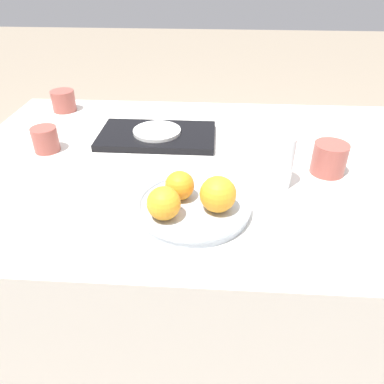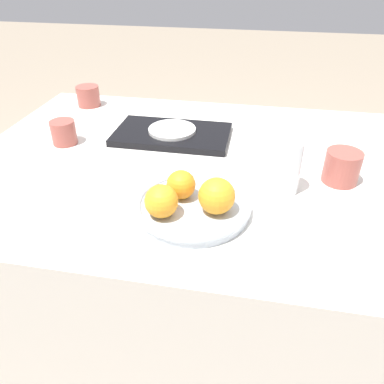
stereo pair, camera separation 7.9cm
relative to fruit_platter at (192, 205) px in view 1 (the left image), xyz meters
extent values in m
plane|color=gray|center=(0.08, 0.23, -0.72)|extent=(12.00, 12.00, 0.00)
cube|color=silver|center=(0.08, 0.23, -0.37)|extent=(1.48, 0.90, 0.71)
cylinder|color=#B2BCC6|center=(0.00, 0.00, 0.00)|extent=(0.25, 0.25, 0.02)
torus|color=#B2BCC6|center=(0.00, 0.00, 0.01)|extent=(0.26, 0.26, 0.02)
sphere|color=orange|center=(0.05, -0.02, 0.04)|extent=(0.08, 0.08, 0.08)
sphere|color=orange|center=(-0.03, 0.02, 0.04)|extent=(0.06, 0.06, 0.06)
sphere|color=orange|center=(-0.05, -0.05, 0.04)|extent=(0.07, 0.07, 0.07)
cylinder|color=silver|center=(0.19, 0.12, 0.05)|extent=(0.07, 0.07, 0.13)
cube|color=black|center=(-0.13, 0.36, 0.00)|extent=(0.34, 0.20, 0.02)
cylinder|color=silver|center=(-0.13, 0.36, 0.01)|extent=(0.14, 0.14, 0.01)
cylinder|color=#9E4C42|center=(-0.43, 0.26, 0.02)|extent=(0.07, 0.07, 0.07)
cylinder|color=#9E4C42|center=(-0.49, 0.57, 0.02)|extent=(0.08, 0.08, 0.07)
cylinder|color=#9E4C42|center=(0.33, 0.19, 0.03)|extent=(0.09, 0.09, 0.08)
cube|color=silver|center=(0.30, -0.09, -0.01)|extent=(0.14, 0.12, 0.01)
camera|label=1|loc=(0.04, -0.66, 0.47)|focal=35.00mm
camera|label=2|loc=(0.12, -0.65, 0.47)|focal=35.00mm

